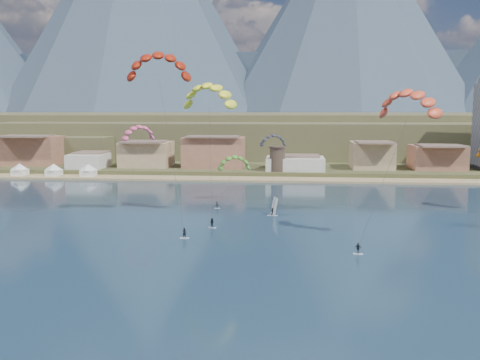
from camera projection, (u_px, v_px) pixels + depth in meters
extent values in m
plane|color=#0E1E33|center=(217.00, 289.00, 69.41)|extent=(2400.00, 2400.00, 0.00)
cube|color=tan|center=(261.00, 179.00, 173.96)|extent=(2200.00, 12.00, 0.90)
cube|color=brown|center=(282.00, 128.00, 621.97)|extent=(2200.00, 900.00, 4.00)
cube|color=brown|center=(349.00, 134.00, 281.53)|extent=(320.00, 150.00, 15.00)
cube|color=brown|center=(210.00, 128.00, 328.17)|extent=(380.00, 170.00, 18.00)
cone|color=#2D3A4C|center=(348.00, 9.00, 864.70)|extent=(440.00, 440.00, 360.00)
cube|color=#2D3A4C|center=(285.00, 89.00, 949.83)|extent=(2000.00, 200.00, 110.00)
cylinder|color=#47382D|center=(277.00, 160.00, 180.63)|extent=(5.20, 5.20, 8.00)
cylinder|color=#47382D|center=(277.00, 147.00, 180.05)|extent=(5.82, 5.82, 0.60)
cube|color=white|center=(20.00, 172.00, 181.33)|extent=(4.50, 4.50, 2.00)
pyramid|color=white|center=(19.00, 163.00, 180.93)|extent=(6.40, 6.40, 2.00)
cube|color=white|center=(54.00, 173.00, 180.22)|extent=(4.50, 4.50, 2.00)
pyramid|color=white|center=(53.00, 164.00, 179.82)|extent=(6.40, 6.40, 2.00)
cube|color=white|center=(88.00, 173.00, 179.12)|extent=(4.50, 4.50, 2.00)
pyramid|color=white|center=(88.00, 164.00, 178.72)|extent=(6.40, 6.40, 2.00)
cube|color=silver|center=(184.00, 238.00, 96.41)|extent=(1.66, 0.58, 0.11)
imported|color=black|center=(184.00, 233.00, 96.28)|extent=(0.71, 0.49, 1.88)
cylinder|color=#262626|center=(171.00, 151.00, 101.58)|extent=(0.05, 0.05, 32.04)
cube|color=silver|center=(212.00, 228.00, 104.81)|extent=(1.67, 1.04, 0.11)
imported|color=black|center=(212.00, 223.00, 104.68)|extent=(1.09, 0.98, 1.85)
cylinder|color=#262626|center=(210.00, 162.00, 108.31)|extent=(0.05, 0.05, 24.68)
cube|color=silver|center=(358.00, 254.00, 85.93)|extent=(1.59, 0.63, 0.10)
imported|color=black|center=(358.00, 248.00, 85.80)|extent=(1.09, 0.55, 1.78)
cylinder|color=#262626|center=(384.00, 180.00, 88.36)|extent=(0.05, 0.05, 24.32)
cube|color=silver|center=(217.00, 208.00, 125.10)|extent=(1.38, 0.60, 0.09)
imported|color=black|center=(217.00, 205.00, 124.99)|extent=(1.06, 0.71, 1.53)
cylinder|color=#262626|center=(226.00, 186.00, 129.38)|extent=(0.05, 0.05, 12.74)
cylinder|color=#262626|center=(135.00, 169.00, 138.04)|extent=(0.04, 0.04, 16.75)
cylinder|color=#262626|center=(272.00, 170.00, 143.86)|extent=(0.04, 0.04, 14.99)
cube|color=silver|center=(272.00, 215.00, 116.64)|extent=(2.34, 1.13, 0.11)
imported|color=black|center=(272.00, 212.00, 116.53)|extent=(0.89, 0.68, 1.62)
cube|color=white|center=(274.00, 206.00, 116.34)|extent=(1.38, 2.57, 3.87)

